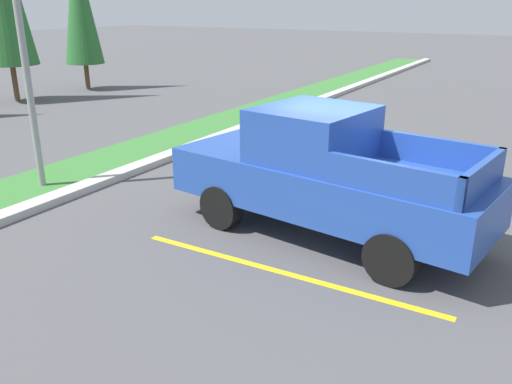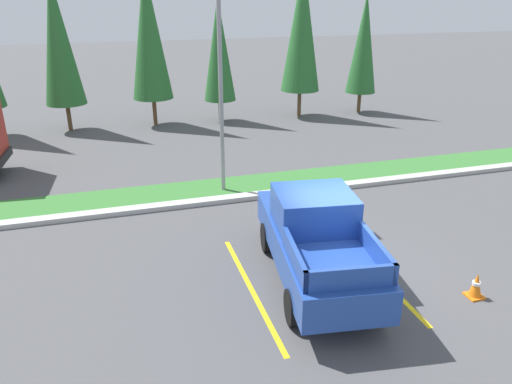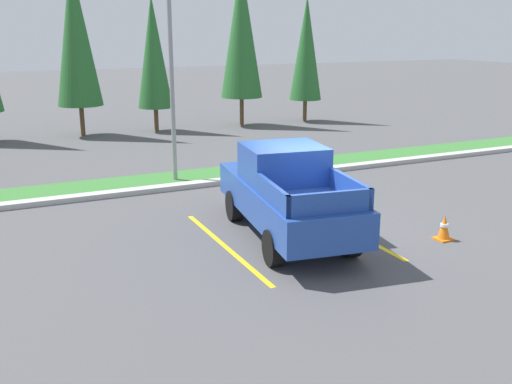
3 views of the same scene
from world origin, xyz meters
The scene contains 13 objects.
ground_plane centered at (0.00, 0.00, 0.00)m, with size 120.00×120.00×0.00m, color #4C4C4F.
parking_line_near centered at (-2.36, -0.14, 0.00)m, with size 0.12×4.80×0.01m, color yellow.
parking_line_far centered at (0.74, -0.14, 0.00)m, with size 0.12×4.80×0.01m, color yellow.
curb_strip centered at (0.00, 5.00, 0.07)m, with size 56.00×0.40×0.15m, color #B2B2AD.
grass_median centered at (0.00, 6.10, 0.03)m, with size 56.00×1.80×0.06m, color #387533.
pickup_truck_main centered at (-0.80, -0.09, 1.04)m, with size 2.61×5.44×2.10m.
street_light centered at (-1.60, 5.74, 3.78)m, with size 0.24×1.49×6.48m.
cypress_tree_left_inner centered at (-6.93, 15.67, 4.24)m, with size 1.87×1.87×7.20m.
cypress_tree_center centered at (-2.85, 15.55, 4.45)m, with size 1.96×1.96×7.55m.
cypress_tree_right_inner centered at (0.48, 15.35, 3.61)m, with size 1.60×1.60×6.14m.
cypress_tree_rightmost centered at (4.78, 15.22, 4.56)m, with size 2.02×2.02×7.75m.
cypress_tree_far_right centered at (8.28, 15.08, 3.67)m, with size 1.62×1.62×6.24m.
traffic_cone centered at (2.34, -1.84, 0.29)m, with size 0.36×0.36×0.60m.
Camera 2 is at (-5.03, -9.43, 6.39)m, focal length 34.82 mm.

